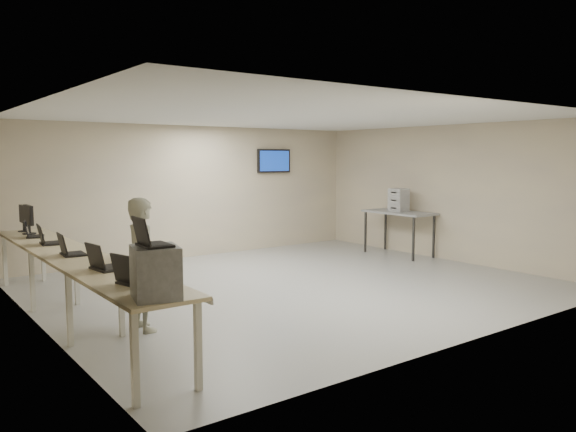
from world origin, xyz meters
TOP-DOWN VIEW (x-y plane):
  - room at (0.03, 0.06)m, footprint 8.01×7.01m
  - workbench at (-3.59, 0.00)m, footprint 0.76×6.00m
  - equipment_box at (-3.65, -2.75)m, footprint 0.48×0.52m
  - laptop_on_box at (-3.70, -2.75)m, footprint 0.29×0.35m
  - laptop_0 at (-3.62, -2.14)m, footprint 0.42×0.46m
  - laptop_1 at (-3.62, -1.24)m, footprint 0.36×0.42m
  - laptop_2 at (-3.66, -0.07)m, footprint 0.33×0.39m
  - laptop_3 at (-3.65, 1.05)m, footprint 0.34×0.40m
  - laptop_4 at (-3.66, 1.93)m, footprint 0.36×0.40m
  - monitor_near at (-3.60, 2.38)m, footprint 0.21×0.47m
  - monitor_far at (-3.60, 2.75)m, footprint 0.20×0.45m
  - soldier at (-2.98, -0.81)m, footprint 0.41×0.61m
  - side_table at (3.60, 0.98)m, footprint 0.75×1.60m
  - storage_bins at (3.58, 0.98)m, footprint 0.32×0.35m

SIDE VIEW (x-z plane):
  - soldier at x=-2.98m, z-range 0.00..1.65m
  - workbench at x=-3.59m, z-range 0.38..1.28m
  - side_table at x=3.60m, z-range 0.41..1.37m
  - laptop_4 at x=-3.66m, z-range 0.84..1.10m
  - laptop_2 at x=-3.66m, z-range 0.83..1.12m
  - laptop_3 at x=-3.65m, z-range 0.83..1.12m
  - laptop_1 at x=-3.62m, z-range 0.83..1.13m
  - laptop_0 at x=-3.62m, z-range 0.82..1.13m
  - equipment_box at x=-3.65m, z-range 0.90..1.36m
  - monitor_far at x=-3.60m, z-range 0.95..1.39m
  - monitor_near at x=-3.60m, z-range 0.95..1.42m
  - storage_bins at x=3.58m, z-range 0.96..1.46m
  - room at x=0.03m, z-range 0.01..2.82m
  - laptop_on_box at x=-3.70m, z-range 1.30..1.56m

